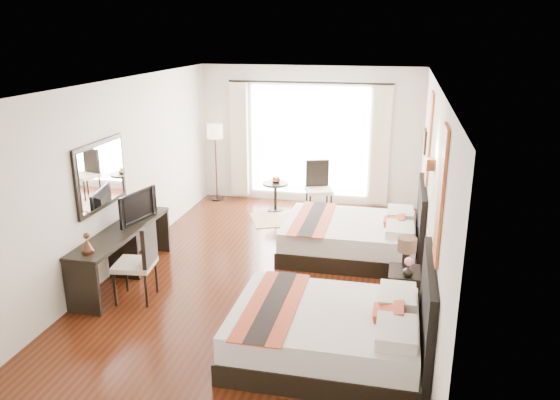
% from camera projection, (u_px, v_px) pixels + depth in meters
% --- Properties ---
extents(floor, '(4.50, 7.50, 0.01)m').
position_uv_depth(floor, '(265.00, 277.00, 8.04)').
color(floor, '#321609').
rests_on(floor, ground).
extents(ceiling, '(4.50, 7.50, 0.02)m').
position_uv_depth(ceiling, '(264.00, 84.00, 7.20)').
color(ceiling, white).
rests_on(ceiling, wall_headboard).
extents(wall_headboard, '(0.01, 7.50, 2.80)m').
position_uv_depth(wall_headboard, '(430.00, 196.00, 7.15)').
color(wall_headboard, silver).
rests_on(wall_headboard, floor).
extents(wall_desk, '(0.01, 7.50, 2.80)m').
position_uv_depth(wall_desk, '(118.00, 176.00, 8.08)').
color(wall_desk, silver).
rests_on(wall_desk, floor).
extents(wall_window, '(4.50, 0.01, 2.80)m').
position_uv_depth(wall_window, '(309.00, 136.00, 11.10)').
color(wall_window, silver).
rests_on(wall_window, floor).
extents(wall_entry, '(4.50, 0.01, 2.80)m').
position_uv_depth(wall_entry, '(144.00, 318.00, 4.13)').
color(wall_entry, silver).
rests_on(wall_entry, floor).
extents(window_glass, '(2.40, 0.02, 2.20)m').
position_uv_depth(window_glass, '(309.00, 141.00, 11.12)').
color(window_glass, white).
rests_on(window_glass, wall_window).
extents(sheer_curtain, '(2.30, 0.02, 2.10)m').
position_uv_depth(sheer_curtain, '(309.00, 142.00, 11.06)').
color(sheer_curtain, white).
rests_on(sheer_curtain, wall_window).
extents(drape_left, '(0.35, 0.14, 2.35)m').
position_uv_depth(drape_left, '(239.00, 140.00, 11.33)').
color(drape_left, beige).
rests_on(drape_left, floor).
extents(drape_right, '(0.35, 0.14, 2.35)m').
position_uv_depth(drape_right, '(381.00, 146.00, 10.73)').
color(drape_right, beige).
rests_on(drape_right, floor).
extents(art_panel_near, '(0.03, 0.50, 1.35)m').
position_uv_depth(art_panel_near, '(441.00, 195.00, 5.29)').
color(art_panel_near, maroon).
rests_on(art_panel_near, wall_headboard).
extents(art_panel_far, '(0.03, 0.50, 1.35)m').
position_uv_depth(art_panel_far, '(429.00, 138.00, 8.01)').
color(art_panel_far, maroon).
rests_on(art_panel_far, wall_headboard).
extents(wall_sconce, '(0.10, 0.14, 0.14)m').
position_uv_depth(wall_sconce, '(431.00, 164.00, 6.61)').
color(wall_sconce, '#4F2C1C').
rests_on(wall_sconce, wall_headboard).
extents(mirror_frame, '(0.04, 1.25, 0.95)m').
position_uv_depth(mirror_frame, '(101.00, 175.00, 7.57)').
color(mirror_frame, black).
rests_on(mirror_frame, wall_desk).
extents(mirror_glass, '(0.01, 1.12, 0.82)m').
position_uv_depth(mirror_glass, '(102.00, 175.00, 7.57)').
color(mirror_glass, white).
rests_on(mirror_glass, mirror_frame).
extents(bed_near, '(2.15, 1.67, 1.21)m').
position_uv_depth(bed_near, '(334.00, 332.00, 5.99)').
color(bed_near, black).
rests_on(bed_near, floor).
extents(bed_far, '(2.17, 1.69, 1.23)m').
position_uv_depth(bed_far, '(356.00, 237.00, 8.71)').
color(bed_far, black).
rests_on(bed_far, floor).
extents(nightstand, '(0.41, 0.50, 0.48)m').
position_uv_depth(nightstand, '(403.00, 288.00, 7.16)').
color(nightstand, black).
rests_on(nightstand, floor).
extents(table_lamp, '(0.25, 0.25, 0.39)m').
position_uv_depth(table_lamp, '(407.00, 247.00, 7.12)').
color(table_lamp, black).
rests_on(table_lamp, nightstand).
extents(vase, '(0.17, 0.17, 0.15)m').
position_uv_depth(vase, '(408.00, 270.00, 6.91)').
color(vase, black).
rests_on(vase, nightstand).
extents(console_desk, '(0.50, 2.20, 0.76)m').
position_uv_depth(console_desk, '(123.00, 254.00, 7.88)').
color(console_desk, black).
rests_on(console_desk, floor).
extents(television, '(0.27, 0.81, 0.47)m').
position_uv_depth(television, '(134.00, 206.00, 8.06)').
color(television, black).
rests_on(television, console_desk).
extents(bronze_figurine, '(0.18, 0.18, 0.24)m').
position_uv_depth(bronze_figurine, '(87.00, 244.00, 6.93)').
color(bronze_figurine, '#4F2C1C').
rests_on(bronze_figurine, console_desk).
extents(desk_chair, '(0.56, 0.56, 1.08)m').
position_uv_depth(desk_chair, '(137.00, 277.00, 7.28)').
color(desk_chair, beige).
rests_on(desk_chair, floor).
extents(floor_lamp, '(0.33, 0.33, 1.62)m').
position_uv_depth(floor_lamp, '(215.00, 136.00, 11.23)').
color(floor_lamp, black).
rests_on(floor_lamp, floor).
extents(side_table, '(0.50, 0.50, 0.58)m').
position_uv_depth(side_table, '(275.00, 197.00, 10.86)').
color(side_table, black).
rests_on(side_table, floor).
extents(fruit_bowl, '(0.25, 0.25, 0.05)m').
position_uv_depth(fruit_bowl, '(276.00, 181.00, 10.79)').
color(fruit_bowl, '#49331A').
rests_on(fruit_bowl, side_table).
extents(window_chair, '(0.62, 0.62, 1.05)m').
position_uv_depth(window_chair, '(319.00, 198.00, 10.66)').
color(window_chair, beige).
rests_on(window_chair, floor).
extents(jute_rug, '(1.52, 1.31, 0.01)m').
position_uv_depth(jute_rug, '(286.00, 219.00, 10.46)').
color(jute_rug, tan).
rests_on(jute_rug, floor).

